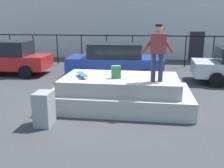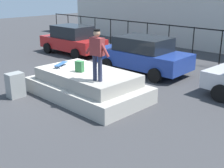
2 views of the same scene
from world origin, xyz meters
The scene contains 9 objects.
ground_plane centered at (0.00, 0.00, 0.00)m, with size 60.00×60.00×0.00m, color #38383A.
concrete_ledge centered at (0.93, -0.07, 0.45)m, with size 4.57×2.62×1.00m.
skateboarder centered at (2.08, -0.61, 1.98)m, with size 0.98×0.29×1.69m.
skateboard centered at (-0.30, -0.35, 1.10)m, with size 0.55×0.82×0.12m.
backpack centered at (0.81, -0.32, 1.20)m, with size 0.28×0.20×0.40m, color #33723F.
car_red_sedan_near centered at (-5.50, 4.32, 0.88)m, with size 4.37×2.24×1.74m.
car_blue_sedan_mid centered at (0.23, 4.07, 0.88)m, with size 4.62×2.39×1.72m.
utility_box centered at (-0.95, -1.99, 0.47)m, with size 0.44×0.60×0.93m, color gray.
fence_row centered at (0.00, 7.73, 1.27)m, with size 24.06×0.06×1.90m.
Camera 2 is at (8.95, -6.90, 3.92)m, focal length 47.38 mm.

